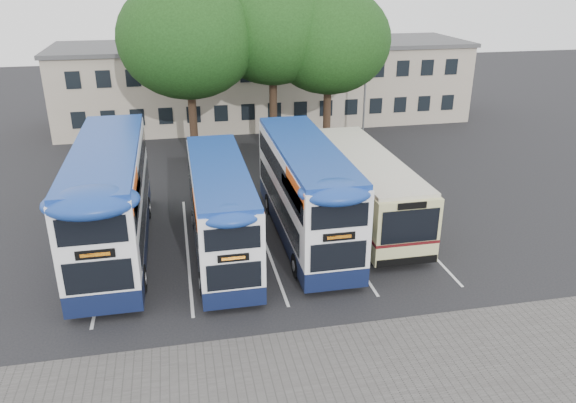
{
  "coord_description": "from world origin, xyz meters",
  "views": [
    {
      "loc": [
        -7.31,
        -17.78,
        11.62
      ],
      "look_at": [
        -2.65,
        5.0,
        1.9
      ],
      "focal_mm": 35.0,
      "sensor_mm": 36.0,
      "label": 1
    }
  ],
  "objects_px": {
    "tree_mid": "(272,32)",
    "bus_dd_left": "(110,195)",
    "bus_single": "(365,183)",
    "tree_right": "(329,41)",
    "bus_dd_right": "(305,188)",
    "tree_left": "(188,39)",
    "lamp_post": "(366,69)",
    "bus_dd_mid": "(221,207)"
  },
  "relations": [
    {
      "from": "lamp_post",
      "to": "bus_single",
      "type": "bearing_deg",
      "value": -108.56
    },
    {
      "from": "lamp_post",
      "to": "tree_right",
      "type": "height_order",
      "value": "tree_right"
    },
    {
      "from": "lamp_post",
      "to": "bus_dd_right",
      "type": "height_order",
      "value": "lamp_post"
    },
    {
      "from": "bus_dd_mid",
      "to": "tree_mid",
      "type": "bearing_deg",
      "value": 70.74
    },
    {
      "from": "tree_left",
      "to": "tree_mid",
      "type": "distance_m",
      "value": 5.29
    },
    {
      "from": "tree_mid",
      "to": "tree_right",
      "type": "height_order",
      "value": "tree_mid"
    },
    {
      "from": "tree_left",
      "to": "tree_right",
      "type": "distance_m",
      "value": 8.82
    },
    {
      "from": "tree_left",
      "to": "bus_single",
      "type": "relative_size",
      "value": 1.03
    },
    {
      "from": "lamp_post",
      "to": "bus_dd_mid",
      "type": "relative_size",
      "value": 0.93
    },
    {
      "from": "bus_dd_mid",
      "to": "bus_dd_right",
      "type": "distance_m",
      "value": 4.02
    },
    {
      "from": "bus_dd_mid",
      "to": "tree_right",
      "type": "bearing_deg",
      "value": 57.96
    },
    {
      "from": "bus_dd_left",
      "to": "tree_mid",
      "type": "bearing_deg",
      "value": 52.75
    },
    {
      "from": "tree_mid",
      "to": "bus_dd_right",
      "type": "relative_size",
      "value": 1.05
    },
    {
      "from": "bus_dd_mid",
      "to": "lamp_post",
      "type": "bearing_deg",
      "value": 53.24
    },
    {
      "from": "tree_left",
      "to": "bus_dd_right",
      "type": "bearing_deg",
      "value": -69.42
    },
    {
      "from": "bus_dd_right",
      "to": "bus_single",
      "type": "distance_m",
      "value": 3.72
    },
    {
      "from": "tree_mid",
      "to": "bus_dd_left",
      "type": "xyz_separation_m",
      "value": [
        -9.28,
        -12.2,
        -5.3
      ]
    },
    {
      "from": "lamp_post",
      "to": "tree_left",
      "type": "relative_size",
      "value": 0.8
    },
    {
      "from": "tree_left",
      "to": "tree_right",
      "type": "height_order",
      "value": "tree_left"
    },
    {
      "from": "lamp_post",
      "to": "tree_left",
      "type": "height_order",
      "value": "tree_left"
    },
    {
      "from": "bus_dd_mid",
      "to": "bus_single",
      "type": "xyz_separation_m",
      "value": [
        7.26,
        2.4,
        -0.37
      ]
    },
    {
      "from": "tree_right",
      "to": "bus_dd_mid",
      "type": "bearing_deg",
      "value": -122.04
    },
    {
      "from": "tree_mid",
      "to": "bus_dd_right",
      "type": "bearing_deg",
      "value": -93.62
    },
    {
      "from": "tree_mid",
      "to": "bus_dd_left",
      "type": "distance_m",
      "value": 16.22
    },
    {
      "from": "tree_mid",
      "to": "bus_single",
      "type": "distance_m",
      "value": 12.88
    },
    {
      "from": "tree_right",
      "to": "bus_dd_mid",
      "type": "height_order",
      "value": "tree_right"
    },
    {
      "from": "bus_dd_mid",
      "to": "bus_dd_left",
      "type": "bearing_deg",
      "value": 164.53
    },
    {
      "from": "tree_mid",
      "to": "bus_dd_left",
      "type": "height_order",
      "value": "tree_mid"
    },
    {
      "from": "lamp_post",
      "to": "tree_right",
      "type": "distance_m",
      "value": 4.81
    },
    {
      "from": "tree_right",
      "to": "bus_dd_mid",
      "type": "xyz_separation_m",
      "value": [
        -8.27,
        -13.22,
        -5.12
      ]
    },
    {
      "from": "bus_single",
      "to": "bus_dd_mid",
      "type": "bearing_deg",
      "value": -161.74
    },
    {
      "from": "bus_dd_right",
      "to": "bus_single",
      "type": "bearing_deg",
      "value": 24.25
    },
    {
      "from": "tree_mid",
      "to": "bus_dd_mid",
      "type": "relative_size",
      "value": 1.15
    },
    {
      "from": "tree_right",
      "to": "bus_dd_right",
      "type": "xyz_separation_m",
      "value": [
        -4.36,
        -12.33,
        -4.89
      ]
    },
    {
      "from": "bus_dd_left",
      "to": "tree_left",
      "type": "bearing_deg",
      "value": 70.48
    },
    {
      "from": "tree_left",
      "to": "bus_single",
      "type": "xyz_separation_m",
      "value": [
        7.78,
        -10.3,
        -5.86
      ]
    },
    {
      "from": "bus_dd_left",
      "to": "bus_single",
      "type": "relative_size",
      "value": 1.04
    },
    {
      "from": "bus_dd_left",
      "to": "bus_dd_mid",
      "type": "bearing_deg",
      "value": -15.47
    },
    {
      "from": "tree_mid",
      "to": "bus_dd_left",
      "type": "bearing_deg",
      "value": -127.25
    },
    {
      "from": "lamp_post",
      "to": "tree_mid",
      "type": "height_order",
      "value": "tree_mid"
    },
    {
      "from": "lamp_post",
      "to": "bus_dd_right",
      "type": "xyz_separation_m",
      "value": [
        -7.82,
        -14.81,
        -2.63
      ]
    },
    {
      "from": "bus_dd_left",
      "to": "bus_dd_right",
      "type": "bearing_deg",
      "value": -2.56
    }
  ]
}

